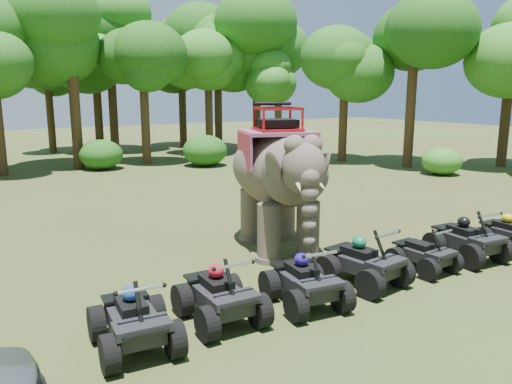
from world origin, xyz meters
TOP-DOWN VIEW (x-y plane):
  - ground at (0.00, 0.00)m, footprint 110.00×110.00m
  - elephant at (1.22, 2.00)m, footprint 3.52×5.25m
  - atv_0 at (-4.05, -1.31)m, footprint 1.48×1.93m
  - atv_1 at (-2.31, -1.17)m, footprint 1.41×1.89m
  - atv_2 at (-0.48, -1.46)m, footprint 1.55×1.96m
  - atv_3 at (1.36, -1.28)m, footprint 1.58×2.02m
  - atv_4 at (3.26, -1.39)m, footprint 1.18×1.58m
  - atv_5 at (4.94, -1.43)m, footprint 1.52×1.98m
  - atv_6 at (6.75, -1.54)m, footprint 1.26×1.69m
  - tree_0 at (0.00, 20.39)m, footprint 6.55×6.55m
  - tree_1 at (4.00, 20.17)m, footprint 5.28×5.28m
  - tree_2 at (9.36, 22.23)m, footprint 5.20×5.20m
  - tree_3 at (13.45, 19.70)m, footprint 4.62×4.62m
  - tree_4 at (15.02, 14.76)m, footprint 5.37×5.37m
  - tree_5 at (16.58, 10.79)m, footprint 5.95×5.95m
  - tree_6 at (21.44, 7.95)m, footprint 6.14×6.14m
  - tree_29 at (3.26, 27.94)m, footprint 6.60×6.60m
  - tree_30 at (13.69, 22.88)m, footprint 7.14×7.14m
  - tree_31 at (11.16, 24.24)m, footprint 6.04×6.04m
  - tree_33 at (4.17, 27.27)m, footprint 7.14×7.14m
  - tree_35 at (0.23, 29.33)m, footprint 5.07×5.07m
  - tree_36 at (9.94, 28.01)m, footprint 6.56×6.56m

SIDE VIEW (x-z plane):
  - ground at x=0.00m, z-range 0.00..0.00m
  - atv_4 at x=3.26m, z-range 0.00..1.14m
  - atv_6 at x=6.75m, z-range 0.00..1.22m
  - atv_2 at x=-0.48m, z-range 0.00..1.34m
  - atv_0 at x=-4.05m, z-range 0.00..1.35m
  - atv_1 at x=-2.31m, z-range 0.00..1.36m
  - atv_3 at x=1.36m, z-range 0.00..1.38m
  - atv_5 at x=4.94m, z-range 0.00..1.38m
  - elephant at x=1.22m, z-range 0.00..4.06m
  - tree_3 at x=13.45m, z-range 0.00..6.60m
  - tree_35 at x=0.23m, z-range 0.00..7.25m
  - tree_2 at x=9.36m, z-range 0.00..7.43m
  - tree_1 at x=4.00m, z-range 0.00..7.54m
  - tree_4 at x=15.02m, z-range 0.00..7.66m
  - tree_5 at x=16.58m, z-range 0.00..8.50m
  - tree_31 at x=11.16m, z-range 0.00..8.62m
  - tree_6 at x=21.44m, z-range 0.00..8.77m
  - tree_0 at x=0.00m, z-range 0.00..9.36m
  - tree_36 at x=9.94m, z-range 0.00..9.37m
  - tree_29 at x=3.26m, z-range 0.00..9.43m
  - tree_30 at x=13.69m, z-range 0.00..10.20m
  - tree_33 at x=4.17m, z-range 0.00..10.20m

